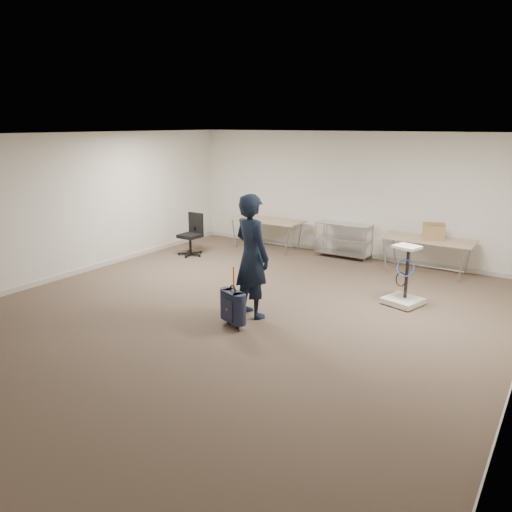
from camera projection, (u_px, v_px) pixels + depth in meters
The scene contains 10 objects.
ground at pixel (237, 315), 7.98m from camera, with size 9.00×9.00×0.00m, color #4F3C30.
room_shell at pixel (281, 288), 9.08m from camera, with size 8.00×9.00×9.00m.
folding_table_left at pixel (267, 221), 12.00m from camera, with size 1.80×0.75×0.73m.
folding_table_right at pixel (427, 241), 10.00m from camera, with size 1.80×0.75×0.73m.
wire_shelf at pixel (344, 239), 11.27m from camera, with size 1.22×0.47×0.80m.
person at pixel (252, 256), 7.72m from camera, with size 0.71×0.47×1.95m, color black.
suitcase at pixel (233, 307), 7.43m from camera, with size 0.39×0.30×0.94m.
office_chair at pixel (192, 243), 11.53m from camera, with size 0.59×0.59×0.97m.
equipment_cart at pixel (404, 289), 8.36m from camera, with size 0.69×0.69×1.02m.
cardboard_box at pixel (433, 231), 9.89m from camera, with size 0.42×0.32×0.32m, color olive.
Camera 1 is at (4.32, -6.09, 2.96)m, focal length 35.00 mm.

